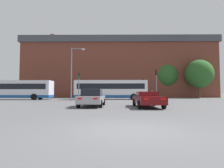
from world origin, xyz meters
The scene contains 18 objects.
ground_plane centered at (0.00, 0.00, 0.00)m, with size 400.00×400.00×0.00m, color #545456.
stop_line_strip centered at (0.00, 19.34, 0.00)m, with size 9.26×0.30×0.01m, color silver.
far_pavement centered at (0.00, 31.51, 0.01)m, with size 70.29×2.50×0.01m, color gray.
brick_civic_building centered at (0.77, 41.80, 7.25)m, with size 46.61×16.52×16.12m.
car_saloon_left centered at (-2.34, 9.44, 0.75)m, with size 2.07×4.82×1.48m.
car_roadster_right centered at (2.27, 8.65, 0.66)m, with size 2.05×4.81×1.27m.
bus_crossing_lead centered at (-0.97, 23.75, 1.73)m, with size 12.00×2.69×3.22m.
bus_crossing_trailing centered at (-17.10, 23.37, 1.71)m, with size 12.45×2.65×3.17m.
traffic_light_near_right centered at (5.81, 20.03, 3.06)m, with size 0.26×0.31×4.58m.
traffic_light_far_left centered at (-6.30, 30.92, 2.81)m, with size 0.26×0.31×4.18m.
traffic_light_near_left centered at (-5.71, 20.38, 2.81)m, with size 0.26×0.31×4.18m.
traffic_light_far_right centered at (5.73, 30.92, 2.78)m, with size 0.26×0.31×4.12m.
street_lamp_junction centered at (-6.17, 18.85, 4.59)m, with size 2.00×0.36×7.59m.
pedestrian_waiting centered at (7.57, 31.02, 0.99)m, with size 0.36×0.45×1.69m.
pedestrian_walking_east centered at (-6.85, 31.96, 1.06)m, with size 0.26×0.42×1.79m.
pedestrian_walking_west centered at (1.27, 30.79, 0.96)m, with size 0.27×0.43×1.64m.
tree_by_building centered at (17.97, 31.97, 5.21)m, with size 5.79×5.79×8.25m.
tree_kerbside centered at (11.88, 35.50, 5.16)m, with size 5.68×5.68×8.15m.
Camera 1 is at (-0.49, -5.69, 1.20)m, focal length 28.00 mm.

